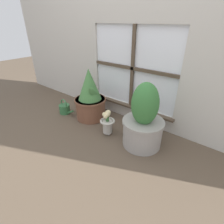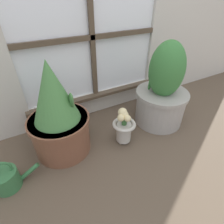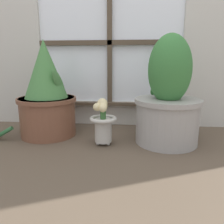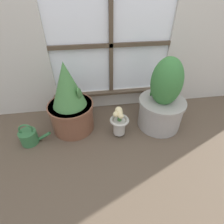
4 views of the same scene
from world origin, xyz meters
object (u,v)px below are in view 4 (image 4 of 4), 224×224
potted_plant_right (162,101)px  watering_can (29,137)px  potted_plant_left (70,103)px  flower_vase (119,122)px

potted_plant_right → watering_can: (-1.15, -0.07, -0.20)m
watering_can → potted_plant_left: bearing=21.0°
potted_plant_left → watering_can: bearing=-159.0°
potted_plant_left → watering_can: potted_plant_left is taller
potted_plant_left → potted_plant_right: 0.80m
flower_vase → watering_can: flower_vase is taller
flower_vase → watering_can: 0.77m
flower_vase → watering_can: (-0.76, 0.01, -0.07)m
potted_plant_right → flower_vase: 0.42m
potted_plant_right → watering_can: potted_plant_right is taller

